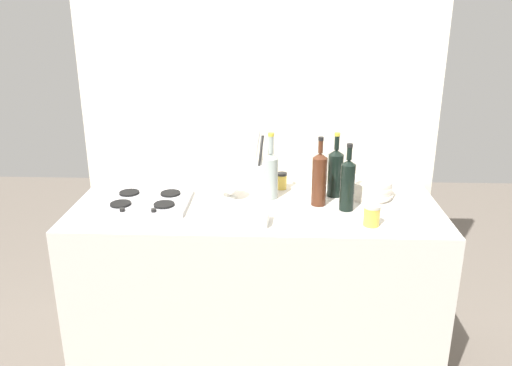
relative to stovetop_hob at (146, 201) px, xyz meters
name	(u,v)px	position (x,y,z in m)	size (l,w,h in m)	color
ground_plane	(256,358)	(0.54, -0.01, -0.91)	(6.00, 6.00, 0.00)	#6B6056
counter_block	(256,286)	(0.54, -0.01, -0.46)	(1.80, 0.70, 0.90)	beige
backsplash_panel	(259,121)	(0.54, 0.37, 0.32)	(1.90, 0.06, 2.48)	beige
stovetop_hob	(146,201)	(0.00, 0.00, 0.00)	(0.42, 0.34, 0.04)	#B2B2B7
plate_stack	(370,188)	(1.12, 0.14, 0.03)	(0.23, 0.23, 0.09)	silver
wine_bottle_leftmost	(348,184)	(0.98, -0.03, 0.12)	(0.07, 0.07, 0.33)	black
wine_bottle_mid_left	(335,172)	(0.94, 0.16, 0.12)	(0.08, 0.08, 0.33)	black
wine_bottle_mid_right	(319,178)	(0.85, 0.03, 0.12)	(0.07, 0.07, 0.34)	#472314
wine_bottle_rightmost	(271,174)	(0.61, 0.11, 0.11)	(0.07, 0.07, 0.34)	gray
mixing_bowl	(230,190)	(0.41, 0.10, 0.03)	(0.14, 0.14, 0.07)	white
butter_dish	(252,217)	(0.54, -0.22, 0.02)	(0.14, 0.10, 0.06)	white
utensil_crock	(259,175)	(0.55, 0.24, 0.06)	(0.09, 0.09, 0.32)	silver
condiment_jar_front	(282,181)	(0.67, 0.25, 0.03)	(0.06, 0.06, 0.09)	gold
condiment_jar_rear	(372,215)	(1.07, -0.22, 0.04)	(0.07, 0.07, 0.10)	gold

